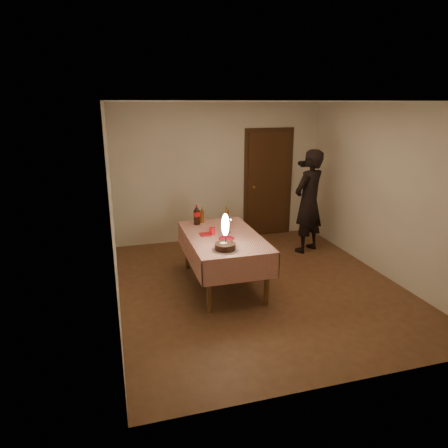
{
  "coord_description": "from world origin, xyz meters",
  "views": [
    {
      "loc": [
        -1.96,
        -5.04,
        2.59
      ],
      "look_at": [
        -0.5,
        0.12,
        0.95
      ],
      "focal_mm": 32.0,
      "sensor_mm": 36.0,
      "label": 1
    }
  ],
  "objects": [
    {
      "name": "photographer",
      "position": [
        1.33,
        1.13,
        0.92
      ],
      "size": [
        0.8,
        0.7,
        1.83
      ],
      "color": "black",
      "rests_on": "ground"
    },
    {
      "name": "clear_cup",
      "position": [
        -0.4,
        0.26,
        0.81
      ],
      "size": [
        0.07,
        0.07,
        0.09
      ],
      "primitive_type": "cylinder",
      "color": "silver",
      "rests_on": "dining_table"
    },
    {
      "name": "dining_table",
      "position": [
        -0.5,
        0.17,
        0.66
      ],
      "size": [
        1.02,
        1.72,
        0.77
      ],
      "color": "brown",
      "rests_on": "ground"
    },
    {
      "name": "ground",
      "position": [
        0.0,
        0.0,
        0.0
      ],
      "size": [
        4.0,
        4.5,
        0.01
      ],
      "primitive_type": "cube",
      "color": "brown",
      "rests_on": "ground"
    },
    {
      "name": "room_shell",
      "position": [
        0.03,
        0.08,
        1.65
      ],
      "size": [
        4.04,
        4.54,
        2.62
      ],
      "color": "beige",
      "rests_on": "ground"
    },
    {
      "name": "cola_bottle",
      "position": [
        -0.75,
        0.8,
        0.92
      ],
      "size": [
        0.1,
        0.1,
        0.32
      ],
      "color": "black",
      "rests_on": "dining_table"
    },
    {
      "name": "amber_bottle_left",
      "position": [
        -0.65,
        0.87,
        0.89
      ],
      "size": [
        0.06,
        0.06,
        0.25
      ],
      "color": "#603310",
      "rests_on": "dining_table"
    },
    {
      "name": "amber_bottle_right",
      "position": [
        -0.26,
        0.82,
        0.89
      ],
      "size": [
        0.06,
        0.06,
        0.25
      ],
      "color": "#603310",
      "rests_on": "dining_table"
    },
    {
      "name": "birthday_cake",
      "position": [
        -0.63,
        -0.4,
        0.89
      ],
      "size": [
        0.34,
        0.34,
        0.48
      ],
      "color": "white",
      "rests_on": "dining_table"
    },
    {
      "name": "napkin_stack",
      "position": [
        -0.75,
        0.25,
        0.78
      ],
      "size": [
        0.15,
        0.15,
        0.02
      ],
      "primitive_type": "cube",
      "color": "#AA1319",
      "rests_on": "dining_table"
    },
    {
      "name": "red_cup",
      "position": [
        -0.64,
        0.26,
        0.82
      ],
      "size": [
        0.08,
        0.08,
        0.1
      ],
      "primitive_type": "cylinder",
      "color": "red",
      "rests_on": "dining_table"
    },
    {
      "name": "red_plate",
      "position": [
        -0.5,
        0.01,
        0.77
      ],
      "size": [
        0.22,
        0.22,
        0.01
      ],
      "primitive_type": "cylinder",
      "color": "red",
      "rests_on": "dining_table"
    }
  ]
}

